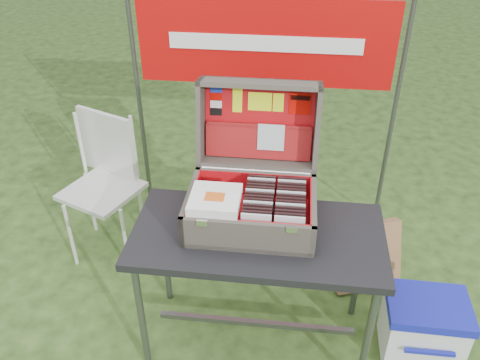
# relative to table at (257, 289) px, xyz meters

# --- Properties ---
(ground) EXTENTS (80.00, 80.00, 0.00)m
(ground) POSITION_rel_table_xyz_m (-0.07, 0.09, -0.38)
(ground) COLOR #223816
(ground) RESTS_ON ground
(table) EXTENTS (1.22, 0.62, 0.76)m
(table) POSITION_rel_table_xyz_m (0.00, 0.00, 0.00)
(table) COLOR black
(table) RESTS_ON ground
(table_top) EXTENTS (1.22, 0.62, 0.04)m
(table_top) POSITION_rel_table_xyz_m (0.00, 0.00, 0.36)
(table_top) COLOR black
(table_top) RESTS_ON ground
(table_leg_fl) EXTENTS (0.04, 0.04, 0.72)m
(table_leg_fl) POSITION_rel_table_xyz_m (-0.55, -0.25, -0.02)
(table_leg_fl) COLOR #59595B
(table_leg_fl) RESTS_ON ground
(table_leg_fr) EXTENTS (0.04, 0.04, 0.72)m
(table_leg_fr) POSITION_rel_table_xyz_m (0.55, -0.25, -0.02)
(table_leg_fr) COLOR #59595B
(table_leg_fr) RESTS_ON ground
(table_leg_bl) EXTENTS (0.04, 0.04, 0.72)m
(table_leg_bl) POSITION_rel_table_xyz_m (-0.55, 0.25, -0.02)
(table_leg_bl) COLOR #59595B
(table_leg_bl) RESTS_ON ground
(table_leg_br) EXTENTS (0.04, 0.04, 0.72)m
(table_leg_br) POSITION_rel_table_xyz_m (0.55, 0.25, -0.02)
(table_leg_br) COLOR #59595B
(table_leg_br) RESTS_ON ground
(table_brace) EXTENTS (1.07, 0.03, 0.03)m
(table_brace) POSITION_rel_table_xyz_m (0.00, 0.00, -0.26)
(table_brace) COLOR #59595B
(table_brace) RESTS_ON ground
(suitcase) EXTENTS (0.62, 0.60, 0.58)m
(suitcase) POSITION_rel_table_xyz_m (-0.04, 0.13, 0.67)
(suitcase) COLOR #575047
(suitcase) RESTS_ON table
(suitcase_base_bottom) EXTENTS (0.62, 0.44, 0.02)m
(suitcase_base_bottom) POSITION_rel_table_xyz_m (-0.04, 0.07, 0.39)
(suitcase_base_bottom) COLOR #575047
(suitcase_base_bottom) RESTS_ON table_top
(suitcase_base_wall_front) EXTENTS (0.62, 0.02, 0.17)m
(suitcase_base_wall_front) POSITION_rel_table_xyz_m (-0.04, -0.14, 0.46)
(suitcase_base_wall_front) COLOR #575047
(suitcase_base_wall_front) RESTS_ON table_top
(suitcase_base_wall_back) EXTENTS (0.62, 0.02, 0.17)m
(suitcase_base_wall_back) POSITION_rel_table_xyz_m (-0.04, 0.28, 0.46)
(suitcase_base_wall_back) COLOR #575047
(suitcase_base_wall_back) RESTS_ON table_top
(suitcase_base_wall_left) EXTENTS (0.02, 0.44, 0.17)m
(suitcase_base_wall_left) POSITION_rel_table_xyz_m (-0.34, 0.07, 0.46)
(suitcase_base_wall_left) COLOR #575047
(suitcase_base_wall_left) RESTS_ON table_top
(suitcase_base_wall_right) EXTENTS (0.02, 0.44, 0.17)m
(suitcase_base_wall_right) POSITION_rel_table_xyz_m (0.26, 0.07, 0.46)
(suitcase_base_wall_right) COLOR #575047
(suitcase_base_wall_right) RESTS_ON table_top
(suitcase_liner_floor) EXTENTS (0.57, 0.39, 0.01)m
(suitcase_liner_floor) POSITION_rel_table_xyz_m (-0.04, 0.07, 0.41)
(suitcase_liner_floor) COLOR red
(suitcase_liner_floor) RESTS_ON suitcase_base_bottom
(suitcase_latch_left) EXTENTS (0.05, 0.01, 0.03)m
(suitcase_latch_left) POSITION_rel_table_xyz_m (-0.24, -0.15, 0.54)
(suitcase_latch_left) COLOR silver
(suitcase_latch_left) RESTS_ON suitcase_base_wall_front
(suitcase_latch_right) EXTENTS (0.05, 0.01, 0.03)m
(suitcase_latch_right) POSITION_rel_table_xyz_m (0.16, -0.15, 0.54)
(suitcase_latch_right) COLOR silver
(suitcase_latch_right) RESTS_ON suitcase_base_wall_front
(suitcase_hinge) EXTENTS (0.56, 0.02, 0.02)m
(suitcase_hinge) POSITION_rel_table_xyz_m (-0.04, 0.29, 0.55)
(suitcase_hinge) COLOR silver
(suitcase_hinge) RESTS_ON suitcase_base_wall_back
(suitcase_lid_back) EXTENTS (0.62, 0.11, 0.44)m
(suitcase_lid_back) POSITION_rel_table_xyz_m (-0.04, 0.49, 0.73)
(suitcase_lid_back) COLOR #575047
(suitcase_lid_back) RESTS_ON suitcase_base_wall_back
(suitcase_lid_rim_far) EXTENTS (0.62, 0.17, 0.06)m
(suitcase_lid_rim_far) POSITION_rel_table_xyz_m (-0.04, 0.46, 0.95)
(suitcase_lid_rim_far) COLOR #575047
(suitcase_lid_rim_far) RESTS_ON suitcase_lid_back
(suitcase_lid_rim_near) EXTENTS (0.62, 0.17, 0.06)m
(suitcase_lid_rim_near) POSITION_rel_table_xyz_m (-0.04, 0.38, 0.54)
(suitcase_lid_rim_near) COLOR #575047
(suitcase_lid_rim_near) RESTS_ON suitcase_lid_back
(suitcase_lid_rim_left) EXTENTS (0.02, 0.25, 0.47)m
(suitcase_lid_rim_left) POSITION_rel_table_xyz_m (-0.34, 0.42, 0.75)
(suitcase_lid_rim_left) COLOR #575047
(suitcase_lid_rim_left) RESTS_ON suitcase_lid_back
(suitcase_lid_rim_right) EXTENTS (0.02, 0.25, 0.47)m
(suitcase_lid_rim_right) POSITION_rel_table_xyz_m (0.26, 0.42, 0.75)
(suitcase_lid_rim_right) COLOR #575047
(suitcase_lid_rim_right) RESTS_ON suitcase_lid_back
(suitcase_lid_liner) EXTENTS (0.57, 0.08, 0.38)m
(suitcase_lid_liner) POSITION_rel_table_xyz_m (-0.04, 0.47, 0.74)
(suitcase_lid_liner) COLOR red
(suitcase_lid_liner) RESTS_ON suitcase_lid_back
(suitcase_liner_wall_front) EXTENTS (0.57, 0.01, 0.14)m
(suitcase_liner_wall_front) POSITION_rel_table_xyz_m (-0.04, -0.12, 0.48)
(suitcase_liner_wall_front) COLOR red
(suitcase_liner_wall_front) RESTS_ON suitcase_base_bottom
(suitcase_liner_wall_back) EXTENTS (0.57, 0.01, 0.14)m
(suitcase_liner_wall_back) POSITION_rel_table_xyz_m (-0.04, 0.26, 0.48)
(suitcase_liner_wall_back) COLOR red
(suitcase_liner_wall_back) RESTS_ON suitcase_base_bottom
(suitcase_liner_wall_left) EXTENTS (0.01, 0.39, 0.14)m
(suitcase_liner_wall_left) POSITION_rel_table_xyz_m (-0.32, 0.07, 0.48)
(suitcase_liner_wall_left) COLOR red
(suitcase_liner_wall_left) RESTS_ON suitcase_base_bottom
(suitcase_liner_wall_right) EXTENTS (0.01, 0.39, 0.14)m
(suitcase_liner_wall_right) POSITION_rel_table_xyz_m (0.24, 0.07, 0.48)
(suitcase_liner_wall_right) COLOR red
(suitcase_liner_wall_right) RESTS_ON suitcase_base_bottom
(suitcase_lid_pocket) EXTENTS (0.55, 0.07, 0.18)m
(suitcase_lid_pocket) POSITION_rel_table_xyz_m (-0.04, 0.43, 0.64)
(suitcase_lid_pocket) COLOR maroon
(suitcase_lid_pocket) RESTS_ON suitcase_lid_liner
(suitcase_pocket_edge) EXTENTS (0.54, 0.02, 0.02)m
(suitcase_pocket_edge) POSITION_rel_table_xyz_m (-0.04, 0.44, 0.73)
(suitcase_pocket_edge) COLOR maroon
(suitcase_pocket_edge) RESTS_ON suitcase_lid_pocket
(suitcase_pocket_cd) EXTENTS (0.14, 0.04, 0.14)m
(suitcase_pocket_cd) POSITION_rel_table_xyz_m (0.02, 0.42, 0.68)
(suitcase_pocket_cd) COLOR silver
(suitcase_pocket_cd) RESTS_ON suitcase_lid_pocket
(lid_sticker_cc_a) EXTENTS (0.06, 0.01, 0.04)m
(lid_sticker_cc_a) POSITION_rel_table_xyz_m (-0.27, 0.50, 0.90)
(lid_sticker_cc_a) COLOR #1933B2
(lid_sticker_cc_a) RESTS_ON suitcase_lid_liner
(lid_sticker_cc_b) EXTENTS (0.06, 0.01, 0.04)m
(lid_sticker_cc_b) POSITION_rel_table_xyz_m (-0.27, 0.49, 0.86)
(lid_sticker_cc_b) COLOR #CB0700
(lid_sticker_cc_b) RESTS_ON suitcase_lid_liner
(lid_sticker_cc_c) EXTENTS (0.06, 0.01, 0.04)m
(lid_sticker_cc_c) POSITION_rel_table_xyz_m (-0.27, 0.48, 0.82)
(lid_sticker_cc_c) COLOR white
(lid_sticker_cc_c) RESTS_ON suitcase_lid_liner
(lid_sticker_cc_d) EXTENTS (0.06, 0.01, 0.04)m
(lid_sticker_cc_d) POSITION_rel_table_xyz_m (-0.27, 0.47, 0.78)
(lid_sticker_cc_d) COLOR black
(lid_sticker_cc_d) RESTS_ON suitcase_lid_liner
(lid_card_neon_tall) EXTENTS (0.05, 0.03, 0.12)m
(lid_card_neon_tall) POSITION_rel_table_xyz_m (-0.16, 0.49, 0.84)
(lid_card_neon_tall) COLOR #DFF218
(lid_card_neon_tall) RESTS_ON suitcase_lid_liner
(lid_card_neon_main) EXTENTS (0.12, 0.02, 0.09)m
(lid_card_neon_main) POSITION_rel_table_xyz_m (-0.04, 0.49, 0.84)
(lid_card_neon_main) COLOR #DFF218
(lid_card_neon_main) RESTS_ON suitcase_lid_liner
(lid_card_neon_small) EXTENTS (0.06, 0.02, 0.09)m
(lid_card_neon_small) POSITION_rel_table_xyz_m (0.05, 0.49, 0.84)
(lid_card_neon_small) COLOR #DFF218
(lid_card_neon_small) RESTS_ON suitcase_lid_liner
(lid_sticker_band) EXTENTS (0.11, 0.03, 0.11)m
(lid_sticker_band) POSITION_rel_table_xyz_m (0.16, 0.49, 0.84)
(lid_sticker_band) COLOR #CB0700
(lid_sticker_band) RESTS_ON suitcase_lid_liner
(lid_sticker_band_bar) EXTENTS (0.10, 0.01, 0.02)m
(lid_sticker_band_bar) POSITION_rel_table_xyz_m (0.16, 0.49, 0.87)
(lid_sticker_band_bar) COLOR black
(lid_sticker_band_bar) RESTS_ON suitcase_lid_liner
(cd_left_0) EXTENTS (0.14, 0.01, 0.16)m
(cd_left_0) POSITION_rel_table_xyz_m (-0.00, -0.10, 0.49)
(cd_left_0) COLOR silver
(cd_left_0) RESTS_ON suitcase_liner_floor
(cd_left_1) EXTENTS (0.14, 0.01, 0.16)m
(cd_left_1) POSITION_rel_table_xyz_m (-0.00, -0.08, 0.49)
(cd_left_1) COLOR black
(cd_left_1) RESTS_ON suitcase_liner_floor
(cd_left_2) EXTENTS (0.14, 0.01, 0.16)m
(cd_left_2) POSITION_rel_table_xyz_m (-0.00, -0.05, 0.49)
(cd_left_2) COLOR black
(cd_left_2) RESTS_ON suitcase_liner_floor
(cd_left_3) EXTENTS (0.14, 0.01, 0.16)m
(cd_left_3) POSITION_rel_table_xyz_m (-0.00, -0.03, 0.49)
(cd_left_3) COLOR black
(cd_left_3) RESTS_ON suitcase_liner_floor
(cd_left_4) EXTENTS (0.14, 0.01, 0.16)m
(cd_left_4) POSITION_rel_table_xyz_m (-0.00, -0.00, 0.49)
(cd_left_4) COLOR silver
(cd_left_4) RESTS_ON suitcase_liner_floor
(cd_left_5) EXTENTS (0.14, 0.01, 0.16)m
(cd_left_5) POSITION_rel_table_xyz_m (-0.00, 0.02, 0.49)
(cd_left_5) COLOR black
(cd_left_5) RESTS_ON suitcase_liner_floor
(cd_left_6) EXTENTS (0.14, 0.01, 0.16)m
(cd_left_6) POSITION_rel_table_xyz_m (-0.00, 0.04, 0.49)
(cd_left_6) COLOR black
(cd_left_6) RESTS_ON suitcase_liner_floor
(cd_left_7) EXTENTS (0.14, 0.01, 0.16)m
(cd_left_7) POSITION_rel_table_xyz_m (-0.00, 0.07, 0.49)
(cd_left_7) COLOR black
(cd_left_7) RESTS_ON suitcase_liner_floor
(cd_left_8) EXTENTS (0.14, 0.01, 0.16)m
(cd_left_8) POSITION_rel_table_xyz_m (-0.00, 0.09, 0.49)
(cd_left_8) COLOR silver
(cd_left_8) RESTS_ON suitcase_liner_floor
(cd_left_9) EXTENTS (0.14, 0.01, 0.16)m
(cd_left_9) POSITION_rel_table_xyz_m (-0.00, 0.12, 0.49)
(cd_left_9) COLOR black
(cd_left_9) RESTS_ON suitcase_liner_floor
(cd_left_10) EXTENTS (0.14, 0.01, 0.16)m
(cd_left_10) POSITION_rel_table_xyz_m (-0.00, 0.14, 0.49)
(cd_left_10) COLOR black
(cd_left_10) RESTS_ON suitcase_liner_floor
(cd_left_11) EXTENTS (0.14, 0.01, 0.16)m
(cd_left_11) POSITION_rel_table_xyz_m (-0.00, 0.17, 0.49)
(cd_left_11) COLOR black
(cd_left_11) RESTS_ON suitcase_liner_floor
(cd_left_12) EXTENTS (0.14, 0.01, 0.16)m
(cd_left_12) POSITION_rel_table_xyz_m (-0.00, 0.19, 0.49)
(cd_left_12) COLOR silver
(cd_left_12) RESTS_ON suitcase_liner_floor
(cd_left_13) EXTENTS (0.14, 0.01, 0.16)m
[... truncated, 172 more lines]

